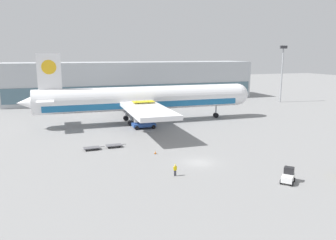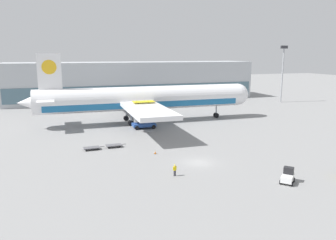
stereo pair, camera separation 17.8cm
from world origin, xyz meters
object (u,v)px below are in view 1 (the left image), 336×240
scissor_lift_loader (144,118)px  ground_crew_near (175,169)px  baggage_dolly_lead (92,148)px  baggage_dolly_second (114,145)px  traffic_cone_near (155,152)px  baggage_tug_foreground (288,176)px  light_mast (282,69)px  airplane_main (141,99)px

scissor_lift_loader → ground_crew_near: bearing=-95.5°
baggage_dolly_lead → baggage_dolly_second: 4.03m
scissor_lift_loader → baggage_dolly_second: bearing=-122.8°
scissor_lift_loader → traffic_cone_near: scissor_lift_loader is taller
baggage_tug_foreground → scissor_lift_loader: bearing=61.9°
baggage_dolly_lead → ground_crew_near: bearing=-62.0°
traffic_cone_near → baggage_dolly_lead: bearing=149.4°
light_mast → baggage_tug_foreground: size_ratio=7.15×
baggage_tug_foreground → baggage_dolly_second: bearing=85.7°
baggage_dolly_lead → ground_crew_near: ground_crew_near is taller
light_mast → traffic_cone_near: 76.37m
baggage_tug_foreground → traffic_cone_near: size_ratio=4.71×
ground_crew_near → traffic_cone_near: 10.87m
airplane_main → scissor_lift_loader: airplane_main is taller
ground_crew_near → traffic_cone_near: bearing=-103.8°
baggage_tug_foreground → light_mast: bearing=10.8°
baggage_tug_foreground → traffic_cone_near: 22.18m
light_mast → ground_crew_near: 83.45m
baggage_tug_foreground → baggage_dolly_lead: bearing=91.5°
ground_crew_near → light_mast: bearing=-149.0°
light_mast → airplane_main: 59.30m
light_mast → baggage_dolly_lead: bearing=-150.9°
baggage_tug_foreground → ground_crew_near: (-13.32, 7.19, 0.10)m
baggage_dolly_lead → baggage_dolly_second: same height
traffic_cone_near → baggage_tug_foreground: bearing=-54.4°
airplane_main → scissor_lift_loader: bearing=-98.9°
ground_crew_near → baggage_tug_foreground: bearing=140.0°
airplane_main → baggage_dolly_lead: size_ratio=15.60×
scissor_lift_loader → baggage_tug_foreground: scissor_lift_loader is taller
light_mast → baggage_dolly_second: (-66.56, -38.88, -11.26)m
airplane_main → traffic_cone_near: size_ratio=99.02×
baggage_tug_foreground → airplane_main: bearing=58.4°
ground_crew_near → scissor_lift_loader: bearing=-108.5°
baggage_dolly_second → traffic_cone_near: bearing=-48.1°
airplane_main → baggage_tug_foreground: (8.41, -44.67, -4.96)m
light_mast → baggage_dolly_lead: size_ratio=5.31×
light_mast → scissor_lift_loader: size_ratio=3.17×
scissor_lift_loader → baggage_tug_foreground: (9.60, -38.10, -1.44)m
airplane_main → baggage_dolly_second: (-10.53, -20.35, -5.45)m
baggage_dolly_second → ground_crew_near: (5.62, -17.13, 0.59)m
baggage_tug_foreground → traffic_cone_near: (-12.90, 18.03, -0.59)m
baggage_tug_foreground → baggage_dolly_lead: size_ratio=0.74×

